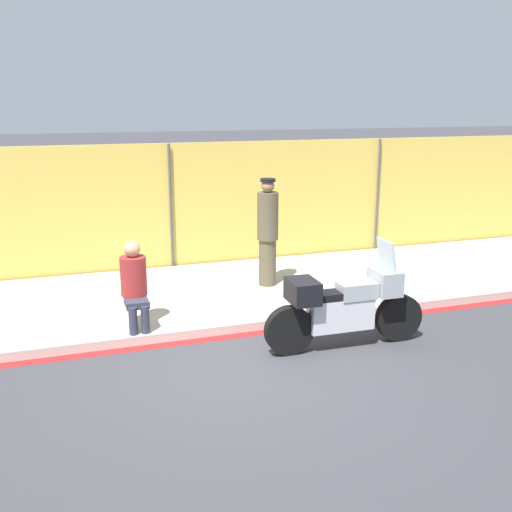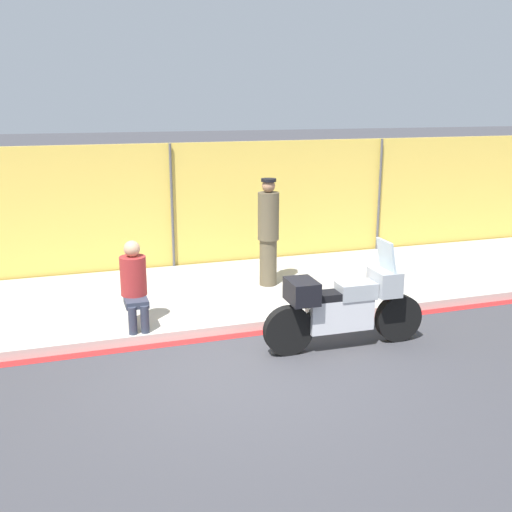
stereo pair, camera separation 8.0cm
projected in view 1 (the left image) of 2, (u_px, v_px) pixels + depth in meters
The scene contains 7 objects.
ground_plane at pixel (244, 369), 7.56m from camera, with size 120.00×120.00×0.00m, color #38383D.
sidewalk at pixel (193, 295), 10.20m from camera, with size 33.33×3.45×0.14m.
curb_paint_stripe at pixel (221, 338), 8.55m from camera, with size 33.33×0.18×0.01m.
storefront_fence at pixel (170, 209), 11.56m from camera, with size 31.66×0.17×2.51m.
motorcycle at pixel (345, 306), 8.09m from camera, with size 2.31×0.53×1.48m.
officer_standing at pixel (268, 231), 10.34m from camera, with size 0.37×0.37×1.88m.
person_seated_on_curb at pixel (134, 280), 8.49m from camera, with size 0.37×0.64×1.24m.
Camera 1 is at (-2.09, -6.64, 3.29)m, focal length 42.00 mm.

